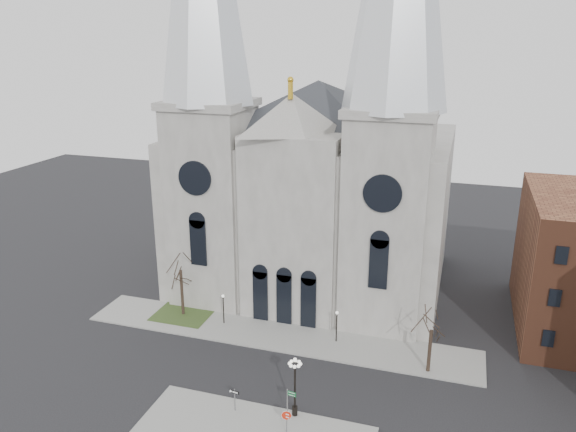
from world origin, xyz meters
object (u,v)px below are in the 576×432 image
(stop_sign, at_px, (287,418))
(globe_lamp, at_px, (295,380))
(one_way_sign, at_px, (235,396))
(street_name_sign, at_px, (288,401))

(stop_sign, distance_m, globe_lamp, 3.01)
(globe_lamp, bearing_deg, one_way_sign, -169.16)
(globe_lamp, height_order, one_way_sign, globe_lamp)
(one_way_sign, relative_size, street_name_sign, 0.79)
(stop_sign, bearing_deg, street_name_sign, 111.69)
(globe_lamp, bearing_deg, street_name_sign, -137.27)
(one_way_sign, bearing_deg, street_name_sign, 14.87)
(stop_sign, xyz_separation_m, globe_lamp, (-0.14, 2.54, 1.61))
(globe_lamp, relative_size, street_name_sign, 2.06)
(stop_sign, distance_m, one_way_sign, 5.14)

